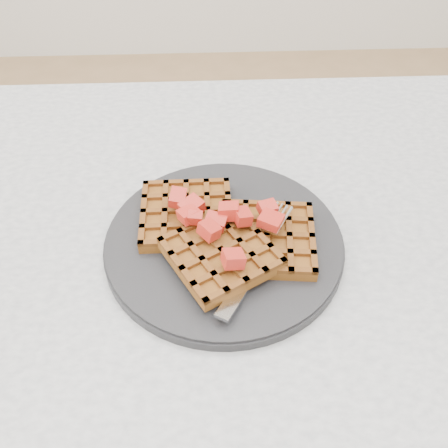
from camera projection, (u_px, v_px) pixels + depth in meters
table at (320, 300)px, 0.69m from camera, size 1.20×0.80×0.75m
plate at (224, 242)px, 0.60m from camera, size 0.29×0.29×0.02m
waffles at (224, 234)px, 0.59m from camera, size 0.21×0.20×0.03m
strawberry_pile at (224, 215)px, 0.57m from camera, size 0.15×0.15×0.02m
fork at (260, 257)px, 0.57m from camera, size 0.11×0.17×0.02m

